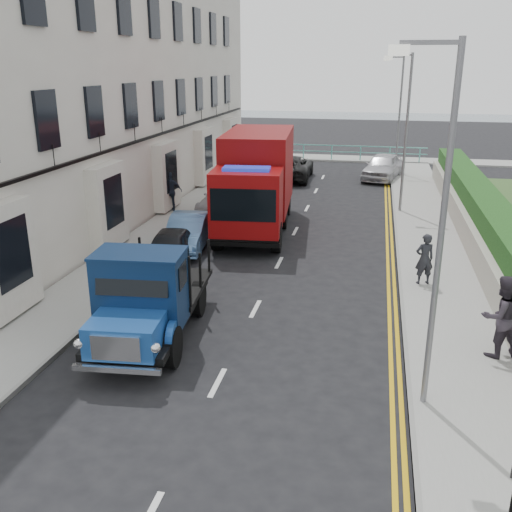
# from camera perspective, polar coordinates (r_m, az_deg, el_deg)

# --- Properties ---
(ground) EXTENTS (120.00, 120.00, 0.00)m
(ground) POSITION_cam_1_polar(r_m,az_deg,el_deg) (14.38, -1.72, -8.50)
(ground) COLOR black
(ground) RESTS_ON ground
(pavement_west) EXTENTS (2.40, 38.00, 0.12)m
(pavement_west) POSITION_cam_1_polar(r_m,az_deg,el_deg) (23.85, -8.87, 2.66)
(pavement_west) COLOR gray
(pavement_west) RESTS_ON ground
(pavement_east) EXTENTS (2.60, 38.00, 0.12)m
(pavement_east) POSITION_cam_1_polar(r_m,az_deg,el_deg) (22.50, 17.07, 1.06)
(pavement_east) COLOR gray
(pavement_east) RESTS_ON ground
(promenade) EXTENTS (30.00, 2.50, 0.12)m
(promenade) POSITION_cam_1_polar(r_m,az_deg,el_deg) (42.04, 7.64, 9.67)
(promenade) COLOR gray
(promenade) RESTS_ON ground
(sea_plane) EXTENTS (120.00, 120.00, 0.00)m
(sea_plane) POSITION_cam_1_polar(r_m,az_deg,el_deg) (72.78, 9.63, 13.31)
(sea_plane) COLOR #4F606C
(sea_plane) RESTS_ON ground
(terrace_west) EXTENTS (6.31, 30.20, 14.25)m
(terrace_west) POSITION_cam_1_polar(r_m,az_deg,el_deg) (28.33, -15.26, 19.33)
(terrace_west) COLOR silver
(terrace_west) RESTS_ON ground
(garden_east) EXTENTS (1.45, 28.00, 1.75)m
(garden_east) POSITION_cam_1_polar(r_m,az_deg,el_deg) (22.55, 22.10, 2.76)
(garden_east) COLOR #B2AD9E
(garden_east) RESTS_ON ground
(seafront_railing) EXTENTS (13.00, 0.08, 1.11)m
(seafront_railing) POSITION_cam_1_polar(r_m,az_deg,el_deg) (41.17, 7.58, 10.22)
(seafront_railing) COLOR #59B2A5
(seafront_railing) RESTS_ON ground
(lamp_near) EXTENTS (1.23, 0.18, 7.00)m
(lamp_near) POSITION_cam_1_polar(r_m,az_deg,el_deg) (10.79, 17.59, 4.02)
(lamp_near) COLOR slate
(lamp_near) RESTS_ON ground
(lamp_mid) EXTENTS (1.23, 0.18, 7.00)m
(lamp_mid) POSITION_cam_1_polar(r_m,az_deg,el_deg) (26.57, 14.58, 12.59)
(lamp_mid) COLOR slate
(lamp_mid) RESTS_ON ground
(lamp_far) EXTENTS (1.23, 0.18, 7.00)m
(lamp_far) POSITION_cam_1_polar(r_m,az_deg,el_deg) (36.53, 14.01, 14.17)
(lamp_far) COLOR slate
(lamp_far) RESTS_ON ground
(bedford_lorry) EXTENTS (2.48, 5.31, 2.44)m
(bedford_lorry) POSITION_cam_1_polar(r_m,az_deg,el_deg) (13.91, -11.13, -4.72)
(bedford_lorry) COLOR black
(bedford_lorry) RESTS_ON ground
(red_lorry) EXTENTS (3.19, 7.69, 3.93)m
(red_lorry) POSITION_cam_1_polar(r_m,az_deg,el_deg) (23.36, 0.04, 7.68)
(red_lorry) COLOR black
(red_lorry) RESTS_ON ground
(parked_car_front) EXTENTS (1.84, 3.71, 1.22)m
(parked_car_front) POSITION_cam_1_polar(r_m,az_deg,el_deg) (19.55, -8.63, 0.75)
(parked_car_front) COLOR black
(parked_car_front) RESTS_ON ground
(parked_car_mid) EXTENTS (1.75, 3.94, 1.26)m
(parked_car_mid) POSITION_cam_1_polar(r_m,az_deg,el_deg) (21.36, -6.78, 2.45)
(parked_car_mid) COLOR #5884BD
(parked_car_mid) RESTS_ON ground
(parked_car_rear) EXTENTS (2.08, 4.58, 1.30)m
(parked_car_rear) POSITION_cam_1_polar(r_m,az_deg,el_deg) (26.47, -3.02, 5.79)
(parked_car_rear) COLOR silver
(parked_car_rear) RESTS_ON ground
(seafront_car_left) EXTENTS (2.46, 5.14, 1.41)m
(seafront_car_left) POSITION_cam_1_polar(r_m,az_deg,el_deg) (34.28, 3.52, 8.86)
(seafront_car_left) COLOR black
(seafront_car_left) RESTS_ON ground
(seafront_car_right) EXTENTS (2.74, 4.76, 1.52)m
(seafront_car_right) POSITION_cam_1_polar(r_m,az_deg,el_deg) (34.98, 12.55, 8.74)
(seafront_car_right) COLOR silver
(seafront_car_right) RESTS_ON ground
(pedestrian_east_near) EXTENTS (0.67, 0.55, 1.59)m
(pedestrian_east_near) POSITION_cam_1_polar(r_m,az_deg,el_deg) (18.10, 16.50, -0.28)
(pedestrian_east_near) COLOR #222328
(pedestrian_east_near) RESTS_ON pavement_east
(pedestrian_east_far) EXTENTS (1.17, 1.06, 1.97)m
(pedestrian_east_far) POSITION_cam_1_polar(r_m,az_deg,el_deg) (14.20, 23.29, -5.56)
(pedestrian_east_far) COLOR #332C36
(pedestrian_east_far) RESTS_ON pavement_east
(pedestrian_west_near) EXTENTS (1.13, 0.87, 1.79)m
(pedestrian_west_near) POSITION_cam_1_polar(r_m,az_deg,el_deg) (26.39, -8.54, 6.38)
(pedestrian_west_near) COLOR #1C2534
(pedestrian_west_near) RESTS_ON pavement_west
(pedestrian_west_far) EXTENTS (0.89, 0.60, 1.77)m
(pedestrian_west_far) POSITION_cam_1_polar(r_m,az_deg,el_deg) (30.30, -2.62, 8.14)
(pedestrian_west_far) COLOR #3C332B
(pedestrian_west_far) RESTS_ON pavement_west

